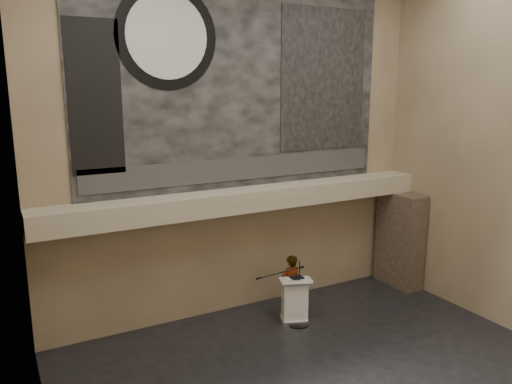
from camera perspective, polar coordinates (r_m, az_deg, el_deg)
floor at (r=10.46m, az=8.95°, el=-20.83°), size 10.00×10.00×0.00m
wall_back at (r=12.27m, az=-1.78°, el=5.49°), size 10.00×0.02×8.50m
wall_left at (r=7.06m, az=-24.09°, el=-0.48°), size 0.02×8.00×8.50m
soffit at (r=12.14m, az=-0.90°, el=-0.81°), size 10.00×0.80×0.50m
sprinkler_left at (r=11.53m, az=-7.86°, el=-3.05°), size 0.04×0.04×0.06m
sprinkler_right at (r=13.12m, az=6.59°, el=-1.16°), size 0.04×0.04×0.06m
banner at (r=12.16m, az=-1.76°, el=12.28°), size 8.00×0.05×5.00m
banner_text_strip at (r=12.29m, az=-1.62°, el=2.68°), size 7.76×0.02×0.55m
banner_clock_rim at (r=11.48m, az=-10.14°, el=17.12°), size 2.30×0.02×2.30m
banner_clock_face at (r=11.46m, az=-10.10°, el=17.13°), size 1.84×0.02×1.84m
banner_building_print at (r=13.38m, az=7.77°, el=12.59°), size 2.60×0.02×3.60m
banner_brick_print at (r=11.03m, az=-17.92°, el=10.18°), size 1.10×0.02×3.20m
stone_pier at (r=14.89m, az=16.12°, el=-5.23°), size 0.60×1.40×2.70m
lectern at (r=12.43m, az=4.45°, el=-12.20°), size 0.89×0.76×1.14m
binder at (r=12.24m, az=4.69°, el=-9.73°), size 0.31×0.25×0.04m
papers at (r=12.17m, az=4.11°, el=-9.92°), size 0.34×0.38×0.00m
speaker_person at (r=12.70m, az=3.96°, el=-10.55°), size 0.58×0.40×1.55m
mic_stand at (r=12.39m, az=4.73°, el=-13.89°), size 1.48×0.52×1.60m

